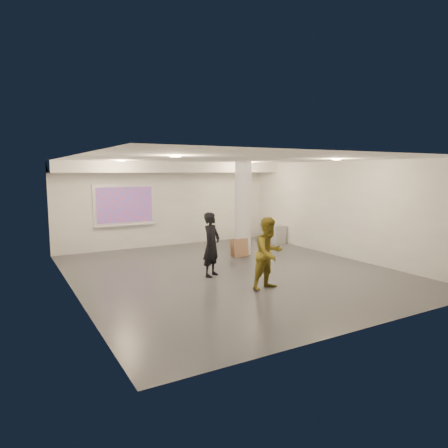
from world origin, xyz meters
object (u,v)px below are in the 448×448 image
projection_screen (125,205)px  woman (212,245)px  column (243,208)px  man (269,253)px  credenza (273,233)px

projection_screen → woman: (0.93, -4.58, -0.70)m
column → projection_screen: size_ratio=1.43×
column → man: column is taller
projection_screen → man: bearing=-76.0°
column → woman: 2.98m
credenza → man: man is taller
man → credenza: bearing=43.0°
woman → man: bearing=-102.9°
projection_screen → column: bearing=-40.6°
column → credenza: bearing=32.0°
projection_screen → credenza: bearing=-13.4°
projection_screen → woman: bearing=-78.5°
projection_screen → woman: projection_screen is taller
projection_screen → man: (1.55, -6.22, -0.70)m
column → credenza: (2.22, 1.38, -1.16)m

